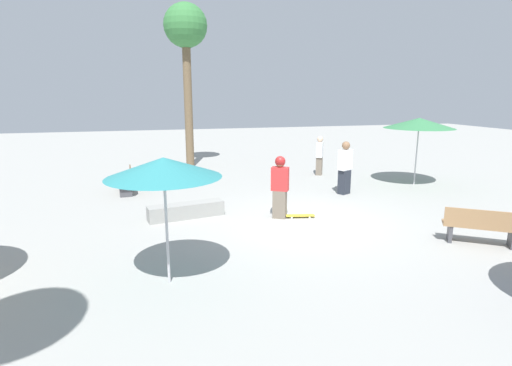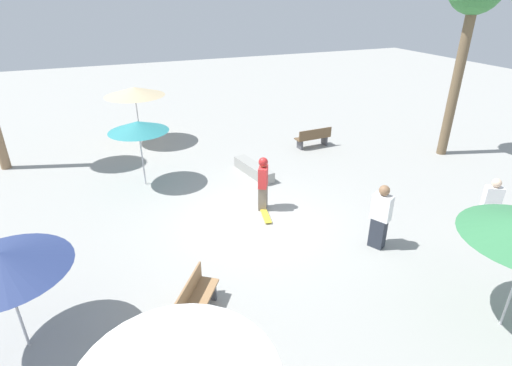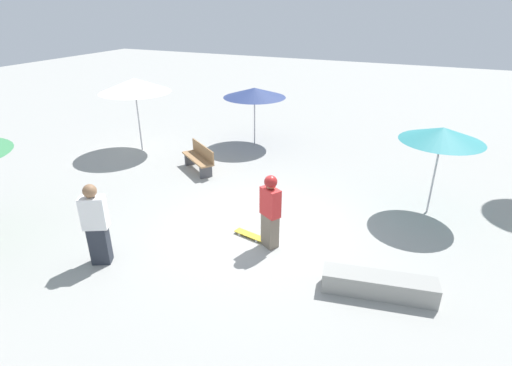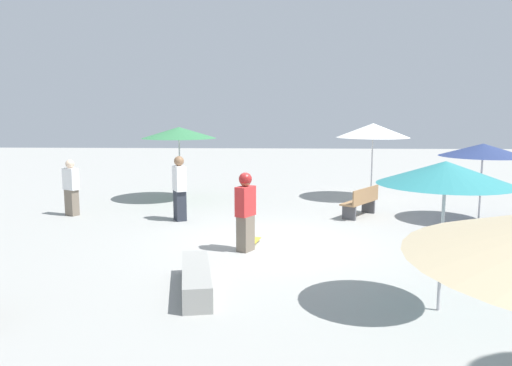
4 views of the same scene
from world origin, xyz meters
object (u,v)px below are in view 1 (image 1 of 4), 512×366
skater_main (280,185)px  bystander_far (345,168)px  shade_umbrella_green (419,123)px  bench_near (482,227)px  skateboard (300,216)px  palm_tree_center_right (186,34)px  concrete_ledge (186,211)px  bystander_watching (320,156)px  shade_umbrella_teal (164,168)px  bench_far (127,181)px

skater_main → bystander_far: (-2.01, 3.00, -0.03)m
skater_main → shade_umbrella_green: (-2.64, 6.25, 1.37)m
bench_near → bystander_far: 5.21m
skateboard → palm_tree_center_right: size_ratio=0.11×
bystander_far → concrete_ledge: bearing=-13.8°
palm_tree_center_right → bystander_watching: 7.98m
skater_main → concrete_ledge: size_ratio=0.81×
skater_main → shade_umbrella_teal: bearing=-104.6°
bystander_watching → skater_main: bearing=176.3°
shade_umbrella_green → shade_umbrella_teal: bearing=-58.5°
concrete_ledge → shade_umbrella_green: (-1.95, 8.73, 2.10)m
skateboard → skater_main: bearing=178.2°
concrete_ledge → shade_umbrella_green: 9.19m
concrete_ledge → palm_tree_center_right: size_ratio=0.29×
skateboard → shade_umbrella_teal: shade_umbrella_teal is taller
skater_main → bench_near: 4.89m
shade_umbrella_teal → bystander_watching: shade_umbrella_teal is taller
concrete_ledge → bystander_watching: 7.61m
skateboard → bench_far: size_ratio=0.51×
skater_main → shade_umbrella_teal: (3.14, -3.16, 1.19)m
skateboard → bystander_far: 3.36m
skateboard → shade_umbrella_green: size_ratio=0.33×
palm_tree_center_right → skater_main: bearing=9.8°
bench_near → shade_umbrella_teal: shade_umbrella_teal is taller
bench_far → shade_umbrella_teal: (7.27, 1.00, 1.69)m
concrete_ledge → shade_umbrella_green: shade_umbrella_green is taller
shade_umbrella_teal → bystander_far: size_ratio=1.27×
bench_far → shade_umbrella_green: shade_umbrella_green is taller
bystander_watching → bench_near: bearing=-148.6°
skateboard → bystander_watching: 6.25m
concrete_ledge → bench_far: bearing=-154.0°
shade_umbrella_teal → concrete_ledge: bearing=169.9°
shade_umbrella_green → skater_main: bearing=-67.1°
skateboard → bystander_watching: size_ratio=0.50×
shade_umbrella_green → palm_tree_center_right: 10.53m
skater_main → bystander_far: bystander_far is taller
shade_umbrella_green → bystander_watching: size_ratio=1.55×
skater_main → bystander_far: 3.61m
bystander_watching → bystander_far: bearing=-159.3°
shade_umbrella_teal → palm_tree_center_right: bearing=172.1°
bench_near → bench_far: same height
skater_main → bench_near: bearing=-9.2°
skateboard → bystander_watching: bearing=73.2°
shade_umbrella_green → bystander_far: size_ratio=1.41×
bench_near → shade_umbrella_green: size_ratio=0.62×
skater_main → bench_far: size_ratio=1.06×
bench_near → bystander_watching: (-8.41, -0.20, 0.39)m
skateboard → bench_near: bench_near is taller
skater_main → concrete_ledge: bearing=-164.8°
skateboard → shade_umbrella_green: (-2.77, 5.69, 2.25)m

